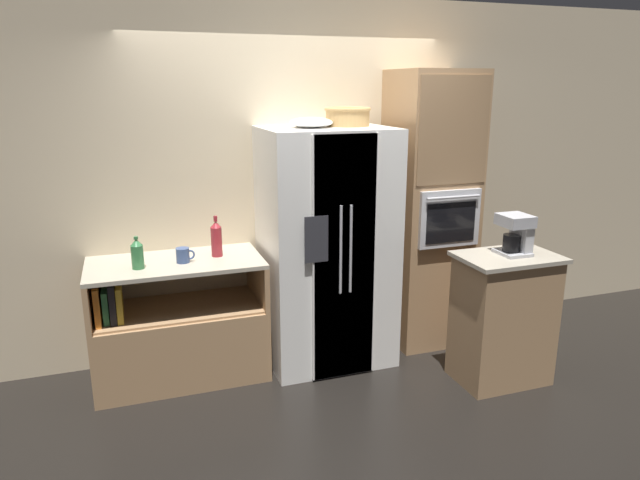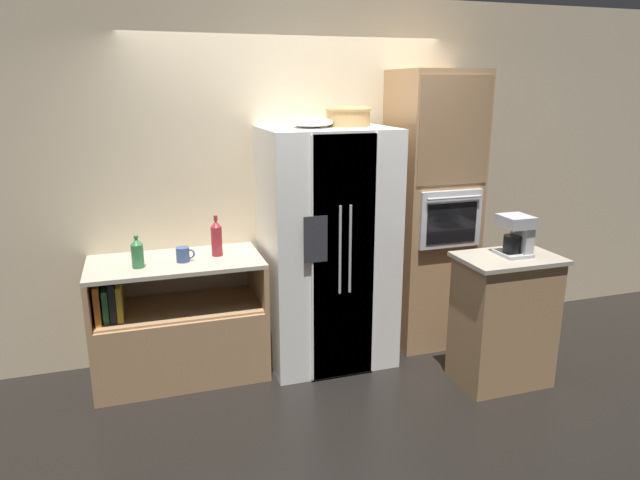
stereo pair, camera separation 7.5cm
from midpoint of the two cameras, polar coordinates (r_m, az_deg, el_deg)
The scene contains 12 objects.
ground_plane at distance 4.63m, azimuth -1.52°, elevation -12.23°, with size 20.00×20.00×0.00m, color black.
wall_back at distance 4.64m, azimuth -3.51°, elevation 6.12°, with size 12.00×0.06×2.80m.
counter_left at distance 4.45m, azimuth -14.47°, elevation -9.16°, with size 1.24×0.65×0.91m.
refrigerator at distance 4.41m, azimuth 0.20°, elevation -0.77°, with size 0.96×0.79×1.83m.
wall_oven at distance 4.80m, azimuth 10.45°, elevation 2.91°, with size 0.64×0.67×2.25m.
island_counter at distance 4.40m, azimuth 17.36°, elevation -7.48°, with size 0.71×0.48×0.97m.
wicker_basket at distance 4.37m, azimuth 2.28°, elevation 12.29°, with size 0.35×0.35×0.14m.
fruit_bowl at distance 4.22m, azimuth -1.42°, elevation 11.68°, with size 0.32×0.32×0.07m.
bottle_tall at distance 4.27m, azimuth -10.82°, elevation 0.15°, with size 0.08×0.08×0.30m.
bottle_short at distance 4.12m, azimuth -18.31°, elevation -1.31°, with size 0.08×0.08×0.23m.
mug at distance 4.19m, azimuth -14.02°, elevation -1.49°, with size 0.13×0.09×0.11m.
coffee_maker at distance 4.25m, azimuth 18.59°, elevation 0.69°, with size 0.20×0.22×0.29m.
Camera 1 is at (-1.26, -3.91, 2.13)m, focal length 32.00 mm.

